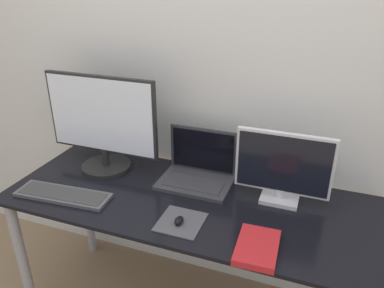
# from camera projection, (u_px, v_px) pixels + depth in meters

# --- Properties ---
(wall_back) EXTENTS (7.00, 0.05, 2.50)m
(wall_back) POSITION_uv_depth(u_px,v_px,m) (217.00, 73.00, 1.86)
(wall_back) COLOR silver
(wall_back) RESTS_ON ground_plane
(desk) EXTENTS (1.72, 0.67, 0.75)m
(desk) POSITION_uv_depth(u_px,v_px,m) (188.00, 219.00, 1.78)
(desk) COLOR black
(desk) RESTS_ON ground_plane
(monitor_left) EXTENTS (0.61, 0.26, 0.50)m
(monitor_left) POSITION_uv_depth(u_px,v_px,m) (102.00, 123.00, 1.90)
(monitor_left) COLOR black
(monitor_left) RESTS_ON desk
(monitor_right) EXTENTS (0.42, 0.12, 0.34)m
(monitor_right) POSITION_uv_depth(u_px,v_px,m) (283.00, 167.00, 1.64)
(monitor_right) COLOR silver
(monitor_right) RESTS_ON desk
(laptop) EXTENTS (0.35, 0.25, 0.25)m
(laptop) POSITION_uv_depth(u_px,v_px,m) (198.00, 169.00, 1.86)
(laptop) COLOR #333338
(laptop) RESTS_ON desk
(keyboard) EXTENTS (0.46, 0.17, 0.02)m
(keyboard) POSITION_uv_depth(u_px,v_px,m) (63.00, 195.00, 1.75)
(keyboard) COLOR #4C4C51
(keyboard) RESTS_ON desk
(mousepad) EXTENTS (0.18, 0.19, 0.00)m
(mousepad) POSITION_uv_depth(u_px,v_px,m) (181.00, 222.00, 1.57)
(mousepad) COLOR #47474C
(mousepad) RESTS_ON desk
(mouse) EXTENTS (0.03, 0.06, 0.03)m
(mouse) POSITION_uv_depth(u_px,v_px,m) (179.00, 221.00, 1.55)
(mouse) COLOR black
(mouse) RESTS_ON mousepad
(book) EXTENTS (0.16, 0.23, 0.03)m
(book) POSITION_uv_depth(u_px,v_px,m) (257.00, 247.00, 1.41)
(book) COLOR red
(book) RESTS_ON desk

